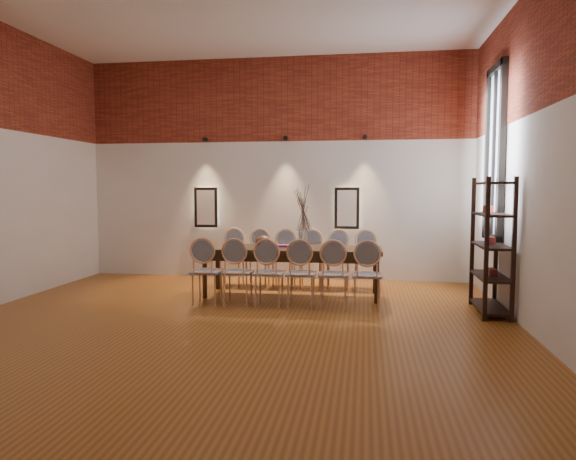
# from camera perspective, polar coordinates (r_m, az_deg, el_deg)

# --- Properties ---
(floor) EXTENTS (7.00, 7.00, 0.02)m
(floor) POSITION_cam_1_polar(r_m,az_deg,el_deg) (6.20, -7.05, -10.94)
(floor) COLOR #96551E
(floor) RESTS_ON ground
(wall_back) EXTENTS (7.00, 0.10, 4.00)m
(wall_back) POSITION_cam_1_polar(r_m,az_deg,el_deg) (9.45, -1.34, 6.76)
(wall_back) COLOR silver
(wall_back) RESTS_ON ground
(wall_front) EXTENTS (7.00, 0.10, 4.00)m
(wall_front) POSITION_cam_1_polar(r_m,az_deg,el_deg) (2.75, -28.18, 11.31)
(wall_front) COLOR silver
(wall_front) RESTS_ON ground
(wall_right) EXTENTS (0.10, 7.00, 4.00)m
(wall_right) POSITION_cam_1_polar(r_m,az_deg,el_deg) (6.08, 27.30, 7.40)
(wall_right) COLOR silver
(wall_right) RESTS_ON ground
(brick_band_back) EXTENTS (7.00, 0.02, 1.50)m
(brick_band_back) POSITION_cam_1_polar(r_m,az_deg,el_deg) (9.51, -1.42, 14.32)
(brick_band_back) COLOR maroon
(brick_band_back) RESTS_ON ground
(brick_band_right) EXTENTS (0.02, 7.00, 1.50)m
(brick_band_right) POSITION_cam_1_polar(r_m,az_deg,el_deg) (6.25, 27.11, 18.95)
(brick_band_right) COLOR maroon
(brick_band_right) RESTS_ON ground
(niche_left) EXTENTS (0.36, 0.06, 0.66)m
(niche_left) POSITION_cam_1_polar(r_m,az_deg,el_deg) (9.66, -9.06, 2.50)
(niche_left) COLOR #FFEAC6
(niche_left) RESTS_ON wall_back
(niche_right) EXTENTS (0.36, 0.06, 0.66)m
(niche_right) POSITION_cam_1_polar(r_m,az_deg,el_deg) (9.21, 6.56, 2.42)
(niche_right) COLOR #FFEAC6
(niche_right) RESTS_ON wall_back
(spot_fixture_left) EXTENTS (0.08, 0.10, 0.08)m
(spot_fixture_left) POSITION_cam_1_polar(r_m,az_deg,el_deg) (9.67, -9.21, 9.92)
(spot_fixture_left) COLOR black
(spot_fixture_left) RESTS_ON wall_back
(spot_fixture_mid) EXTENTS (0.08, 0.10, 0.08)m
(spot_fixture_mid) POSITION_cam_1_polar(r_m,az_deg,el_deg) (9.32, -0.25, 10.17)
(spot_fixture_mid) COLOR black
(spot_fixture_mid) RESTS_ON wall_back
(spot_fixture_right) EXTENTS (0.08, 0.10, 0.08)m
(spot_fixture_right) POSITION_cam_1_polar(r_m,az_deg,el_deg) (9.21, 8.52, 10.19)
(spot_fixture_right) COLOR black
(spot_fixture_right) RESTS_ON wall_back
(window_glass) EXTENTS (0.02, 0.78, 2.38)m
(window_glass) POSITION_cam_1_polar(r_m,az_deg,el_deg) (7.98, 22.08, 7.88)
(window_glass) COLOR silver
(window_glass) RESTS_ON wall_right
(window_frame) EXTENTS (0.08, 0.90, 2.50)m
(window_frame) POSITION_cam_1_polar(r_m,az_deg,el_deg) (7.98, 21.94, 7.89)
(window_frame) COLOR black
(window_frame) RESTS_ON wall_right
(window_mullion) EXTENTS (0.06, 0.06, 2.40)m
(window_mullion) POSITION_cam_1_polar(r_m,az_deg,el_deg) (7.98, 21.94, 7.89)
(window_mullion) COLOR black
(window_mullion) RESTS_ON wall_right
(dining_table) EXTENTS (2.72, 0.90, 0.75)m
(dining_table) POSITION_cam_1_polar(r_m,az_deg,el_deg) (7.92, 0.43, -4.64)
(dining_table) COLOR #392210
(dining_table) RESTS_ON floor
(chair_near_a) EXTENTS (0.44, 0.44, 0.94)m
(chair_near_a) POSITION_cam_1_polar(r_m,az_deg,el_deg) (7.45, -8.99, -4.55)
(chair_near_a) COLOR #DFA37A
(chair_near_a) RESTS_ON floor
(chair_near_b) EXTENTS (0.44, 0.44, 0.94)m
(chair_near_b) POSITION_cam_1_polar(r_m,az_deg,el_deg) (7.33, -5.60, -4.66)
(chair_near_b) COLOR #DFA37A
(chair_near_b) RESTS_ON floor
(chair_near_c) EXTENTS (0.44, 0.44, 0.94)m
(chair_near_c) POSITION_cam_1_polar(r_m,az_deg,el_deg) (7.24, -2.10, -4.76)
(chair_near_c) COLOR #DFA37A
(chair_near_c) RESTS_ON floor
(chair_near_d) EXTENTS (0.44, 0.44, 0.94)m
(chair_near_d) POSITION_cam_1_polar(r_m,az_deg,el_deg) (7.17, 1.48, -4.85)
(chair_near_d) COLOR #DFA37A
(chair_near_d) RESTS_ON floor
(chair_near_e) EXTENTS (0.44, 0.44, 0.94)m
(chair_near_e) POSITION_cam_1_polar(r_m,az_deg,el_deg) (7.14, 5.11, -4.91)
(chair_near_e) COLOR #DFA37A
(chair_near_e) RESTS_ON floor
(chair_near_f) EXTENTS (0.44, 0.44, 0.94)m
(chair_near_f) POSITION_cam_1_polar(r_m,az_deg,el_deg) (7.13, 8.76, -4.96)
(chair_near_f) COLOR #DFA37A
(chair_near_f) RESTS_ON floor
(chair_far_a) EXTENTS (0.44, 0.44, 0.94)m
(chair_far_a) POSITION_cam_1_polar(r_m,az_deg,el_deg) (8.81, -6.28, -3.09)
(chair_far_a) COLOR #DFA37A
(chair_far_a) RESTS_ON floor
(chair_far_b) EXTENTS (0.44, 0.44, 0.94)m
(chair_far_b) POSITION_cam_1_polar(r_m,az_deg,el_deg) (8.71, -3.38, -3.16)
(chair_far_b) COLOR #DFA37A
(chair_far_b) RESTS_ON floor
(chair_far_c) EXTENTS (0.44, 0.44, 0.94)m
(chair_far_c) POSITION_cam_1_polar(r_m,az_deg,el_deg) (8.64, -0.43, -3.22)
(chair_far_c) COLOR #DFA37A
(chair_far_c) RESTS_ON floor
(chair_far_d) EXTENTS (0.44, 0.44, 0.94)m
(chair_far_d) POSITION_cam_1_polar(r_m,az_deg,el_deg) (8.58, 2.56, -3.28)
(chair_far_d) COLOR #DFA37A
(chair_far_d) RESTS_ON floor
(chair_far_e) EXTENTS (0.44, 0.44, 0.94)m
(chair_far_e) POSITION_cam_1_polar(r_m,az_deg,el_deg) (8.55, 5.59, -3.32)
(chair_far_e) COLOR #DFA37A
(chair_far_e) RESTS_ON floor
(chair_far_f) EXTENTS (0.44, 0.44, 0.94)m
(chair_far_f) POSITION_cam_1_polar(r_m,az_deg,el_deg) (8.54, 8.63, -3.36)
(chair_far_f) COLOR #DFA37A
(chair_far_f) RESTS_ON floor
(vase) EXTENTS (0.14, 0.14, 0.30)m
(vase) POSITION_cam_1_polar(r_m,az_deg,el_deg) (7.83, 1.68, -0.87)
(vase) COLOR silver
(vase) RESTS_ON dining_table
(dried_branches) EXTENTS (0.50, 0.50, 0.70)m
(dried_branches) POSITION_cam_1_polar(r_m,az_deg,el_deg) (7.80, 1.69, 2.42)
(dried_branches) COLOR #4A342A
(dried_branches) RESTS_ON vase
(bowl) EXTENTS (0.24, 0.24, 0.18)m
(bowl) POSITION_cam_1_polar(r_m,az_deg,el_deg) (7.88, -2.78, -1.28)
(bowl) COLOR brown
(bowl) RESTS_ON dining_table
(book) EXTENTS (0.26, 0.18, 0.03)m
(book) POSITION_cam_1_polar(r_m,az_deg,el_deg) (7.97, -0.45, -1.75)
(book) COLOR #94236A
(book) RESTS_ON dining_table
(shelving_rack) EXTENTS (0.40, 1.01, 1.80)m
(shelving_rack) POSITION_cam_1_polar(r_m,az_deg,el_deg) (7.28, 21.69, -1.62)
(shelving_rack) COLOR black
(shelving_rack) RESTS_ON floor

